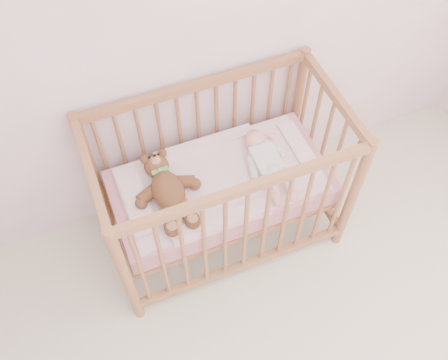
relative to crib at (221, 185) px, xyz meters
name	(u,v)px	position (x,y,z in m)	size (l,w,h in m)	color
wall_back	(181,21)	(-0.04, 0.40, 0.85)	(4.00, 0.02, 2.70)	white
crib	(221,185)	(0.00, 0.00, 0.00)	(1.36, 0.76, 1.00)	#996641
mattress	(221,187)	(0.00, 0.00, -0.01)	(1.22, 0.62, 0.13)	pink
blanket	(221,179)	(0.00, 0.00, 0.06)	(1.10, 0.58, 0.06)	pink
baby	(266,160)	(0.27, -0.02, 0.14)	(0.26, 0.53, 0.13)	silver
teddy_bear	(168,191)	(-0.31, -0.02, 0.15)	(0.38, 0.54, 0.15)	brown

